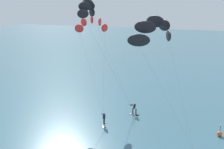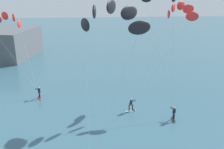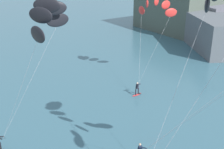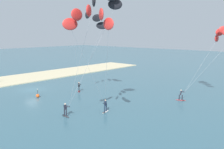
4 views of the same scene
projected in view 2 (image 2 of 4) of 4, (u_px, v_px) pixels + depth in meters
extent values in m
ellipsoid|color=#333338|center=(173.00, 120.00, 27.44)|extent=(0.51, 1.53, 0.08)
cube|color=black|center=(174.00, 121.00, 27.04)|extent=(0.32, 0.31, 0.02)
cylinder|color=black|center=(173.00, 115.00, 27.50)|extent=(0.14, 0.14, 0.78)
cylinder|color=black|center=(174.00, 117.00, 27.09)|extent=(0.14, 0.14, 0.78)
cube|color=black|center=(174.00, 111.00, 27.06)|extent=(0.33, 0.35, 0.63)
sphere|color=beige|center=(174.00, 108.00, 26.92)|extent=(0.20, 0.20, 0.20)
cylinder|color=black|center=(172.00, 108.00, 27.52)|extent=(0.09, 0.55, 0.03)
cylinder|color=black|center=(172.00, 109.00, 27.24)|extent=(0.36, 0.57, 0.15)
cylinder|color=black|center=(174.00, 108.00, 27.28)|extent=(0.25, 0.60, 0.15)
cylinder|color=#B2B2B7|center=(173.00, 52.00, 28.35)|extent=(1.15, 5.82, 11.49)
cylinder|color=#B2B2B7|center=(159.00, 53.00, 28.02)|extent=(2.37, 5.44, 11.49)
ellipsoid|color=white|center=(131.00, 111.00, 29.43)|extent=(1.54, 0.71, 0.08)
cube|color=black|center=(134.00, 110.00, 29.54)|extent=(0.34, 0.35, 0.02)
cylinder|color=#192338|center=(129.00, 108.00, 29.22)|extent=(0.14, 0.14, 0.78)
cylinder|color=#192338|center=(132.00, 107.00, 29.36)|extent=(0.14, 0.14, 0.78)
cube|color=#192338|center=(131.00, 103.00, 29.06)|extent=(0.38, 0.37, 0.63)
sphere|color=tan|center=(131.00, 99.00, 28.91)|extent=(0.20, 0.20, 0.20)
cylinder|color=black|center=(134.00, 100.00, 29.33)|extent=(0.48, 0.32, 0.03)
cylinder|color=#192338|center=(132.00, 100.00, 29.24)|extent=(0.42, 0.54, 0.15)
cylinder|color=#192338|center=(133.00, 101.00, 29.07)|extent=(0.61, 0.21, 0.15)
ellipsoid|color=red|center=(192.00, 16.00, 29.11)|extent=(1.58, 0.63, 1.10)
ellipsoid|color=red|center=(188.00, 9.00, 29.32)|extent=(1.58, 0.60, 1.10)
ellipsoid|color=red|center=(181.00, 6.00, 30.04)|extent=(1.47, 1.11, 1.10)
ellipsoid|color=red|center=(173.00, 8.00, 30.98)|extent=(1.14, 1.46, 1.10)
ellipsoid|color=red|center=(169.00, 14.00, 31.75)|extent=(0.63, 1.58, 1.10)
cylinder|color=#B2B2B7|center=(163.00, 60.00, 29.27)|extent=(7.24, 2.59, 9.32)
cylinder|color=#B2B2B7|center=(152.00, 57.00, 30.59)|extent=(5.31, 5.58, 9.32)
ellipsoid|color=black|center=(140.00, 28.00, 18.75)|extent=(2.01, 1.01, 1.10)
ellipsoid|color=black|center=(129.00, 13.00, 18.65)|extent=(1.70, 1.61, 1.10)
ellipsoid|color=black|center=(111.00, 7.00, 18.96)|extent=(1.13, 1.97, 1.10)
ellipsoid|color=black|center=(94.00, 12.00, 19.57)|extent=(0.39, 2.04, 1.10)
ellipsoid|color=black|center=(85.00, 25.00, 20.20)|extent=(1.01, 2.01, 1.10)
cylinder|color=#B2B2B7|center=(115.00, 98.00, 18.66)|extent=(4.18, 3.50, 9.64)
cylinder|color=#B2B2B7|center=(88.00, 94.00, 19.39)|extent=(0.10, 5.43, 9.64)
ellipsoid|color=red|center=(40.00, 98.00, 32.82)|extent=(0.88, 1.53, 0.08)
cube|color=black|center=(39.00, 97.00, 33.15)|extent=(0.37, 0.36, 0.02)
cylinder|color=black|center=(40.00, 96.00, 32.49)|extent=(0.14, 0.14, 0.78)
cylinder|color=black|center=(39.00, 95.00, 32.86)|extent=(0.14, 0.14, 0.78)
cube|color=black|center=(39.00, 91.00, 32.44)|extent=(0.40, 0.41, 0.63)
sphere|color=beige|center=(39.00, 88.00, 32.30)|extent=(0.20, 0.20, 0.20)
cylinder|color=black|center=(36.00, 89.00, 32.71)|extent=(0.42, 0.40, 0.03)
cylinder|color=black|center=(37.00, 89.00, 32.46)|extent=(0.59, 0.31, 0.15)
cylinder|color=black|center=(38.00, 89.00, 32.62)|extent=(0.33, 0.58, 0.15)
ellipsoid|color=red|center=(19.00, 24.00, 34.69)|extent=(0.36, 1.72, 1.10)
ellipsoid|color=red|center=(14.00, 18.00, 33.84)|extent=(0.99, 1.70, 1.10)
ellipsoid|color=red|center=(5.00, 16.00, 32.80)|extent=(1.46, 1.41, 1.10)
cylinder|color=#B2B2B7|center=(28.00, 56.00, 33.75)|extent=(2.66, 5.24, 7.71)
cylinder|color=#B2B2B7|center=(15.00, 59.00, 32.29)|extent=(5.37, 2.39, 7.71)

